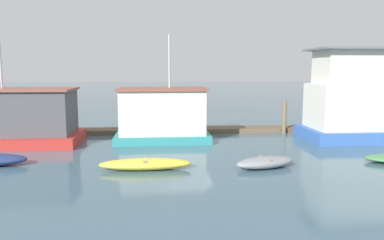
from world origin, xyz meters
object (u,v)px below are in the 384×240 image
(houseboat_red, at_px, (15,118))
(houseboat_teal, at_px, (163,115))
(dinghy_grey, at_px, (265,162))
(mooring_post_far_left, at_px, (284,117))
(houseboat_blue, at_px, (357,100))
(mooring_post_centre, at_px, (358,123))
(dinghy_yellow, at_px, (145,164))

(houseboat_red, distance_m, houseboat_teal, 8.32)
(houseboat_teal, bearing_deg, dinghy_grey, -56.95)
(mooring_post_far_left, bearing_deg, houseboat_blue, -33.25)
(houseboat_red, bearing_deg, mooring_post_centre, 6.00)
(houseboat_blue, bearing_deg, houseboat_teal, 176.81)
(dinghy_yellow, distance_m, mooring_post_centre, 16.28)
(houseboat_blue, distance_m, dinghy_grey, 9.77)
(houseboat_red, relative_size, mooring_post_centre, 5.87)
(dinghy_yellow, relative_size, mooring_post_far_left, 1.81)
(houseboat_teal, bearing_deg, mooring_post_far_left, 12.07)
(dinghy_grey, bearing_deg, dinghy_yellow, 177.98)
(dinghy_yellow, height_order, mooring_post_far_left, mooring_post_far_left)
(houseboat_teal, bearing_deg, mooring_post_centre, 7.45)
(houseboat_red, xyz_separation_m, mooring_post_centre, (21.52, 2.26, -0.91))
(houseboat_red, distance_m, dinghy_grey, 14.18)
(houseboat_red, height_order, mooring_post_far_left, houseboat_red)
(mooring_post_far_left, relative_size, mooring_post_centre, 1.81)
(mooring_post_centre, bearing_deg, houseboat_teal, -172.55)
(dinghy_yellow, bearing_deg, houseboat_red, 141.28)
(houseboat_blue, relative_size, mooring_post_far_left, 2.85)
(houseboat_red, relative_size, dinghy_yellow, 1.79)
(mooring_post_far_left, height_order, mooring_post_centre, mooring_post_far_left)
(dinghy_grey, bearing_deg, houseboat_red, 153.95)
(dinghy_grey, xyz_separation_m, mooring_post_centre, (8.84, 8.46, 0.35))
(houseboat_red, xyz_separation_m, dinghy_yellow, (7.51, -6.02, -1.27))
(mooring_post_far_left, bearing_deg, houseboat_teal, -167.93)
(houseboat_red, xyz_separation_m, houseboat_blue, (20.02, -0.12, 0.91))
(houseboat_blue, bearing_deg, mooring_post_far_left, 146.75)
(houseboat_teal, relative_size, mooring_post_centre, 5.19)
(dinghy_grey, bearing_deg, houseboat_teal, 123.05)
(dinghy_grey, relative_size, mooring_post_centre, 2.45)
(mooring_post_far_left, distance_m, mooring_post_centre, 5.16)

